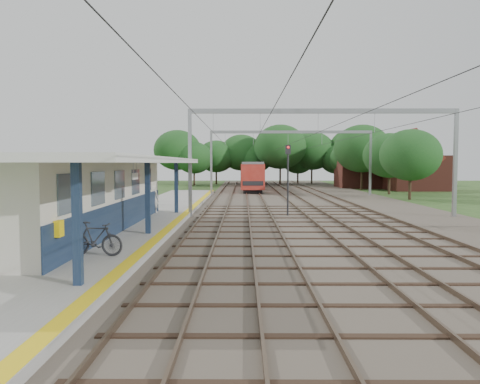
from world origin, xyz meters
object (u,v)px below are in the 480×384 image
object	(u,v)px
person	(154,199)
bicycle	(95,239)
signal_post	(288,170)
train	(251,174)

from	to	relation	value
person	bicycle	world-z (taller)	person
person	signal_post	size ratio (longest dim) A/B	0.38
person	bicycle	xyz separation A→B (m)	(0.68, -14.16, -0.30)
bicycle	train	size ratio (longest dim) A/B	0.06
bicycle	train	world-z (taller)	train
bicycle	person	bearing A→B (deg)	10.07
bicycle	train	bearing A→B (deg)	0.63
person	train	world-z (taller)	train
signal_post	bicycle	bearing A→B (deg)	-127.18
person	train	size ratio (longest dim) A/B	0.05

